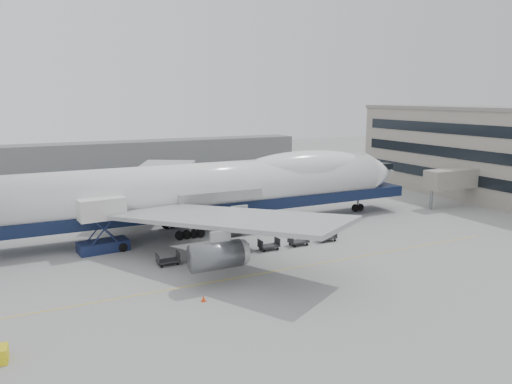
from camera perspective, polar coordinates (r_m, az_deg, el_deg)
ground at (r=55.48m, az=-1.51°, el=-7.28°), size 260.00×260.00×0.00m
apron_line at (r=50.39m, az=1.40°, el=-9.17°), size 60.00×0.15×0.01m
hangar at (r=119.28m, az=-20.41°, el=3.53°), size 110.00×8.00×7.00m
airliner at (r=65.10m, az=-5.47°, el=0.50°), size 67.00×55.30×19.98m
catering_truck at (r=58.68m, az=-17.21°, el=-3.25°), size 5.71×4.19×6.21m
traffic_cone at (r=43.83m, az=-6.02°, el=-12.01°), size 0.38×0.38×0.57m
dolly_0 at (r=53.10m, az=-10.03°, el=-7.68°), size 2.30×1.35×1.30m
dolly_1 at (r=54.27m, az=-5.99°, el=-7.16°), size 2.30×1.35×1.30m
dolly_2 at (r=55.69m, az=-2.15°, el=-6.63°), size 2.30×1.35×1.30m
dolly_3 at (r=57.35m, az=1.48°, el=-6.11°), size 2.30×1.35×1.30m
dolly_4 at (r=59.23m, az=4.88°, el=-5.59°), size 2.30×1.35×1.30m
dolly_5 at (r=61.31m, az=8.06°, el=-5.09°), size 2.30×1.35×1.30m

